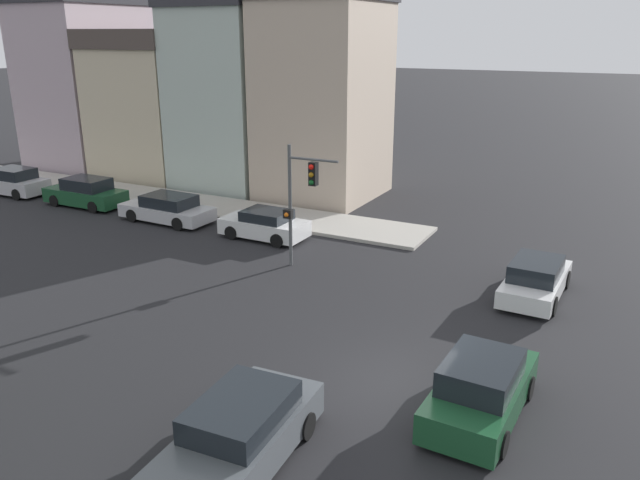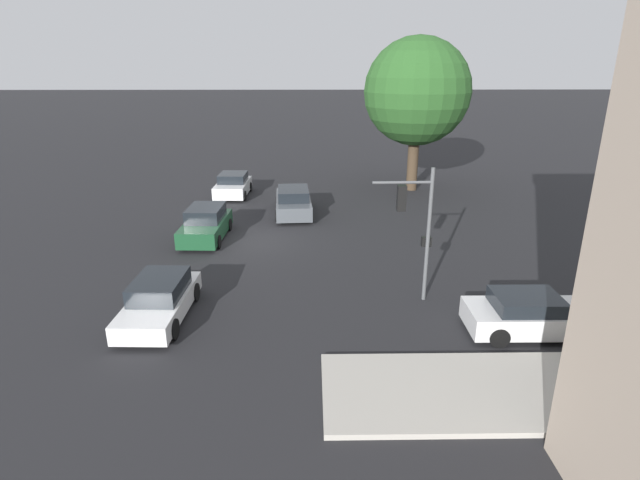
{
  "view_description": "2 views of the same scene",
  "coord_description": "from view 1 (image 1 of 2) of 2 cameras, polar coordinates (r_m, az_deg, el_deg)",
  "views": [
    {
      "loc": [
        -13.98,
        -4.9,
        8.97
      ],
      "look_at": [
        3.53,
        4.23,
        2.4
      ],
      "focal_mm": 35.0,
      "sensor_mm": 36.0,
      "label": 1
    },
    {
      "loc": [
        23.15,
        3.02,
        8.25
      ],
      "look_at": [
        3.49,
        3.33,
        1.27
      ],
      "focal_mm": 28.0,
      "sensor_mm": 36.0,
      "label": 2
    }
  ],
  "objects": [
    {
      "name": "crossing_car_0",
      "position": [
        14.18,
        -7.43,
        -17.31
      ],
      "size": [
        4.89,
        2.27,
        1.54
      ],
      "rotation": [
        0.0,
        0.0,
        3.2
      ],
      "color": "#4C5156",
      "rests_on": "ground_plane"
    },
    {
      "name": "rowhouse_backdrop",
      "position": [
        41.01,
        -11.76,
        13.3
      ],
      "size": [
        8.09,
        25.01,
        11.82
      ],
      "color": "#BCA893",
      "rests_on": "ground_plane"
    },
    {
      "name": "parked_car_1",
      "position": [
        31.94,
        -13.76,
        2.78
      ],
      "size": [
        2.1,
        4.83,
        1.37
      ],
      "rotation": [
        0.0,
        0.0,
        1.55
      ],
      "color": "#B7B7BC",
      "rests_on": "ground_plane"
    },
    {
      "name": "traffic_signal",
      "position": [
        24.19,
        -1.77,
        4.52
      ],
      "size": [
        0.59,
        2.23,
        4.92
      ],
      "rotation": [
        0.0,
        0.0,
        3.17
      ],
      "color": "#515456",
      "rests_on": "ground_plane"
    },
    {
      "name": "ground_plane",
      "position": [
        17.32,
        7.2,
        -12.95
      ],
      "size": [
        300.0,
        300.0,
        0.0
      ],
      "primitive_type": "plane",
      "color": "black"
    },
    {
      "name": "crossing_car_2",
      "position": [
        16.06,
        14.51,
        -13.06
      ],
      "size": [
        4.36,
        2.07,
        1.6
      ],
      "rotation": [
        0.0,
        0.0,
        -0.04
      ],
      "color": "#194728",
      "rests_on": "ground_plane"
    },
    {
      "name": "parked_car_3",
      "position": [
        40.51,
        -26.23,
        4.77
      ],
      "size": [
        2.01,
        4.26,
        1.56
      ],
      "rotation": [
        0.0,
        0.0,
        1.59
      ],
      "color": "#B7B7BC",
      "rests_on": "ground_plane"
    },
    {
      "name": "crossing_car_1",
      "position": [
        23.43,
        19.11,
        -3.41
      ],
      "size": [
        4.41,
        2.01,
        1.41
      ],
      "rotation": [
        0.0,
        0.0,
        -0.03
      ],
      "color": "silver",
      "rests_on": "ground_plane"
    },
    {
      "name": "parked_car_0",
      "position": [
        28.58,
        -5.07,
        1.4
      ],
      "size": [
        1.95,
        3.98,
        1.34
      ],
      "rotation": [
        0.0,
        0.0,
        1.56
      ],
      "color": "silver",
      "rests_on": "ground_plane"
    },
    {
      "name": "parked_car_2",
      "position": [
        36.15,
        -20.62,
        4.05
      ],
      "size": [
        1.96,
        4.61,
        1.56
      ],
      "rotation": [
        0.0,
        0.0,
        1.58
      ],
      "color": "#194728",
      "rests_on": "ground_plane"
    }
  ]
}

